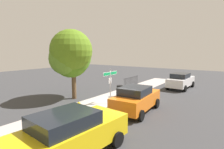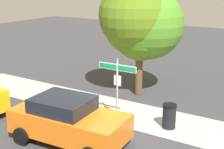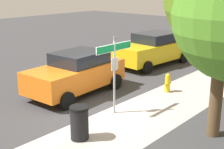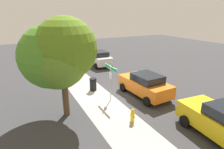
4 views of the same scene
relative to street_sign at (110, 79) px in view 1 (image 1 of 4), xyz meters
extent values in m
plane|color=#38383A|center=(0.29, -0.40, -1.86)|extent=(60.00, 60.00, 0.00)
cube|color=#ADA59F|center=(2.29, 0.90, -1.86)|extent=(24.00, 2.60, 0.00)
cylinder|color=#9EA0A5|center=(0.00, 0.00, -0.54)|extent=(0.07, 0.07, 2.65)
cube|color=#0F723D|center=(0.00, 0.00, 0.42)|extent=(1.66, 0.02, 0.22)
cube|color=white|center=(0.00, 0.00, 0.42)|extent=(1.69, 0.02, 0.25)
cube|color=silver|center=(0.00, 0.02, -0.13)|extent=(0.32, 0.02, 0.42)
cylinder|color=brown|center=(-0.67, 3.25, -0.57)|extent=(0.36, 0.36, 2.58)
sphere|color=#4B8725|center=(-0.48, 3.77, 1.68)|extent=(3.47, 3.47, 3.47)
sphere|color=#567C1B|center=(-0.97, 3.12, 2.13)|extent=(3.35, 3.35, 3.35)
sphere|color=#4A7A1A|center=(-0.71, 3.48, 1.38)|extent=(2.94, 2.94, 2.94)
sphere|color=#578125|center=(-1.28, 3.45, 1.50)|extent=(2.63, 2.63, 2.63)
cube|color=gold|center=(-6.40, -2.84, -1.09)|extent=(4.80, 2.25, 0.90)
cube|color=black|center=(-6.68, -2.82, -0.39)|extent=(2.36, 1.84, 0.51)
cylinder|color=black|center=(-4.75, -2.01, -1.54)|extent=(0.65, 0.27, 0.64)
cylinder|color=black|center=(-4.89, -3.91, -1.54)|extent=(0.65, 0.27, 0.64)
cube|color=orange|center=(-0.49, -2.48, -1.11)|extent=(4.26, 2.09, 0.86)
cube|color=black|center=(-0.74, -2.49, -0.44)|extent=(2.09, 1.74, 0.49)
cylinder|color=black|center=(0.87, -1.47, -1.54)|extent=(0.65, 0.26, 0.64)
cylinder|color=black|center=(0.98, -3.31, -1.54)|extent=(0.65, 0.26, 0.64)
cylinder|color=black|center=(-1.96, -1.65, -1.54)|extent=(0.65, 0.26, 0.64)
cylinder|color=black|center=(-1.84, -3.48, -1.54)|extent=(0.65, 0.26, 0.64)
cube|color=silver|center=(8.85, -2.88, -1.12)|extent=(4.43, 1.91, 0.84)
cube|color=black|center=(8.59, -2.87, -0.46)|extent=(2.15, 1.61, 0.49)
cylinder|color=black|center=(10.37, -2.08, -1.54)|extent=(0.65, 0.25, 0.64)
cylinder|color=black|center=(10.30, -3.81, -1.54)|extent=(0.65, 0.25, 0.64)
cylinder|color=black|center=(7.41, -1.96, -1.54)|extent=(0.65, 0.25, 0.64)
cylinder|color=black|center=(7.34, -3.69, -1.54)|extent=(0.65, 0.25, 0.64)
cylinder|color=black|center=(6.58, 1.90, -0.81)|extent=(3.23, 0.04, 0.04)
cylinder|color=black|center=(6.58, 1.90, -1.74)|extent=(3.23, 0.04, 0.04)
cylinder|color=black|center=(5.10, 1.90, -1.34)|extent=(0.03, 0.03, 1.05)
cylinder|color=black|center=(5.37, 1.90, -1.34)|extent=(0.03, 0.03, 1.05)
cylinder|color=black|center=(5.64, 1.90, -1.34)|extent=(0.03, 0.03, 1.05)
cylinder|color=black|center=(5.91, 1.90, -1.34)|extent=(0.03, 0.03, 1.05)
cylinder|color=black|center=(6.18, 1.90, -1.34)|extent=(0.03, 0.03, 1.05)
cylinder|color=black|center=(6.45, 1.90, -1.34)|extent=(0.03, 0.03, 1.05)
cylinder|color=black|center=(6.72, 1.90, -1.34)|extent=(0.03, 0.03, 1.05)
cylinder|color=black|center=(6.99, 1.90, -1.34)|extent=(0.03, 0.03, 1.05)
cylinder|color=black|center=(7.25, 1.90, -1.34)|extent=(0.03, 0.03, 1.05)
cylinder|color=black|center=(7.52, 1.90, -1.34)|extent=(0.03, 0.03, 1.05)
cylinder|color=black|center=(7.79, 1.90, -1.34)|extent=(0.03, 0.03, 1.05)
cylinder|color=black|center=(8.06, 1.90, -1.34)|extent=(0.03, 0.03, 1.05)
cylinder|color=yellow|center=(-3.08, 0.20, -1.55)|extent=(0.22, 0.22, 0.62)
sphere|color=yellow|center=(-3.08, 0.20, -1.18)|extent=(0.20, 0.20, 0.20)
cylinder|color=yellow|center=(-3.24, 0.20, -1.52)|extent=(0.10, 0.09, 0.09)
cylinder|color=yellow|center=(-2.92, 0.20, -1.52)|extent=(0.10, 0.09, 0.09)
cylinder|color=black|center=(2.07, 0.50, -1.41)|extent=(0.52, 0.52, 0.90)
cylinder|color=black|center=(2.07, 0.50, -0.92)|extent=(0.55, 0.55, 0.08)
camera|label=1|loc=(-10.65, -7.75, 2.06)|focal=28.47mm
camera|label=2|loc=(6.14, -10.35, 3.69)|focal=50.63mm
camera|label=3|loc=(7.60, 6.62, 2.42)|focal=50.62mm
camera|label=4|loc=(-10.78, 5.36, 3.92)|focal=30.37mm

